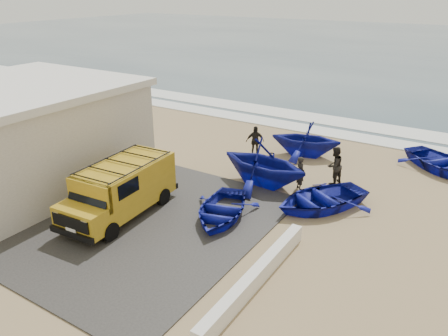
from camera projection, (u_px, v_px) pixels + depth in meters
The scene contains 16 objects.
ground at pixel (182, 203), 17.66m from camera, with size 160.00×160.00×0.00m, color #A0865C.
slab at pixel (110, 210), 17.07m from camera, with size 12.00×10.00×0.05m, color #393634.
ocean at pixel (424, 48), 61.36m from camera, with size 180.00×88.00×0.01m, color #385166.
surf_line at pixel (300, 127), 27.01m from camera, with size 180.00×1.60×0.06m, color white.
surf_wash at pixel (315, 118), 28.97m from camera, with size 180.00×2.20×0.04m, color white.
building at pixel (15, 135), 18.95m from camera, with size 8.40×9.40×4.30m.
parapet at pixel (256, 277), 12.75m from camera, with size 0.35×6.00×0.55m, color silver.
van at pixel (121, 188), 16.42m from camera, with size 2.23×4.99×2.09m.
boat_near_left at pixel (221, 210), 16.40m from camera, with size 2.52×3.53×0.73m, color #141C9D.
boat_near_right at pixel (321, 198), 17.17m from camera, with size 2.84×3.98×0.82m, color #141C9D.
boat_mid_left at pixel (264, 162), 18.91m from camera, with size 3.50×4.06×2.14m, color #141C9D.
boat_far_left at pixel (306, 139), 22.31m from camera, with size 3.01×3.49×1.84m, color #141C9D.
boat_far_right at pixel (442, 163), 20.62m from camera, with size 2.91×4.07×0.84m, color #141C9D.
fisherman_front at pixel (300, 173), 18.64m from camera, with size 0.54×0.36×1.49m, color black.
fisherman_middle at pixel (334, 165), 19.15m from camera, with size 0.83×0.65×1.71m, color black.
fisherman_back at pixel (255, 141), 22.28m from camera, with size 0.94×0.39×1.60m, color black.
Camera 1 is at (9.82, -12.40, 8.16)m, focal length 35.00 mm.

